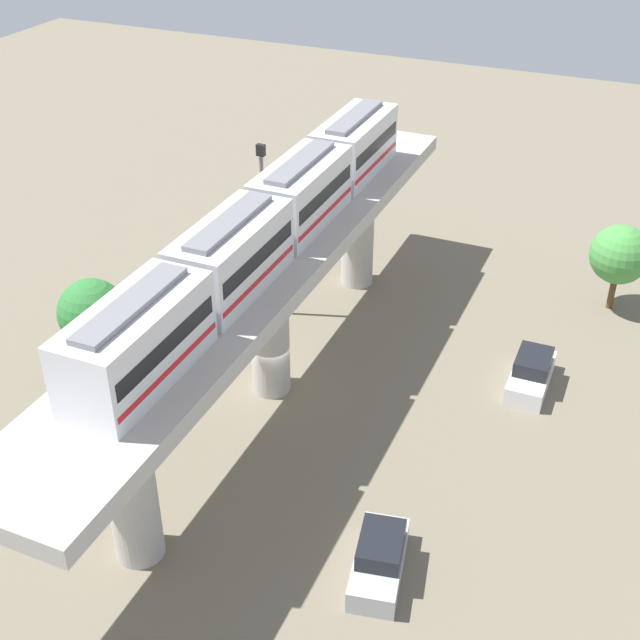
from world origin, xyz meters
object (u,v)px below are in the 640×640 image
at_px(tree_mid_lot, 277,197).
at_px(tree_far_corner, 620,255).
at_px(tree_near_viaduct, 92,313).
at_px(parked_car_silver, 379,558).
at_px(parked_car_white, 531,373).
at_px(signal_post, 264,225).
at_px(train, 269,223).

xyz_separation_m(tree_mid_lot, tree_far_corner, (20.91, 0.55, 0.01)).
bearing_deg(tree_near_viaduct, parked_car_silver, -20.13).
bearing_deg(parked_car_silver, parked_car_white, 67.57).
distance_m(tree_near_viaduct, signal_post, 10.29).
bearing_deg(tree_far_corner, signal_post, -154.91).
distance_m(parked_car_silver, tree_far_corner, 24.33).
bearing_deg(tree_near_viaduct, train, 18.81).
height_order(parked_car_white, tree_mid_lot, tree_mid_lot).
bearing_deg(parked_car_white, tree_mid_lot, 153.71).
height_order(tree_near_viaduct, signal_post, signal_post).
height_order(train, signal_post, train).
relative_size(train, signal_post, 2.73).
bearing_deg(parked_car_silver, tree_near_viaduct, 148.78).
xyz_separation_m(tree_near_viaduct, tree_mid_lot, (1.90, 16.66, -0.37)).
xyz_separation_m(tree_mid_lot, signal_post, (3.05, -7.81, 2.14)).
bearing_deg(train, tree_mid_lot, 115.04).
distance_m(train, parked_car_white, 15.25).
distance_m(tree_mid_lot, tree_far_corner, 20.92).
xyz_separation_m(tree_near_viaduct, tree_far_corner, (22.81, 17.21, -0.36)).
height_order(parked_car_silver, signal_post, signal_post).
bearing_deg(parked_car_white, tree_near_viaduct, -159.25).
relative_size(parked_car_white, signal_post, 0.42).
height_order(tree_mid_lot, signal_post, signal_post).
bearing_deg(parked_car_white, tree_far_corner, 73.46).
relative_size(tree_near_viaduct, tree_far_corner, 1.07).
xyz_separation_m(train, tree_near_viaduct, (-8.35, -2.85, -5.20)).
height_order(parked_car_white, signal_post, signal_post).
distance_m(train, parked_car_silver, 15.25).
bearing_deg(tree_mid_lot, parked_car_silver, -56.20).
bearing_deg(tree_mid_lot, signal_post, -68.66).
bearing_deg(tree_mid_lot, parked_car_white, -25.68).
xyz_separation_m(tree_far_corner, signal_post, (-17.86, -8.36, 2.13)).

